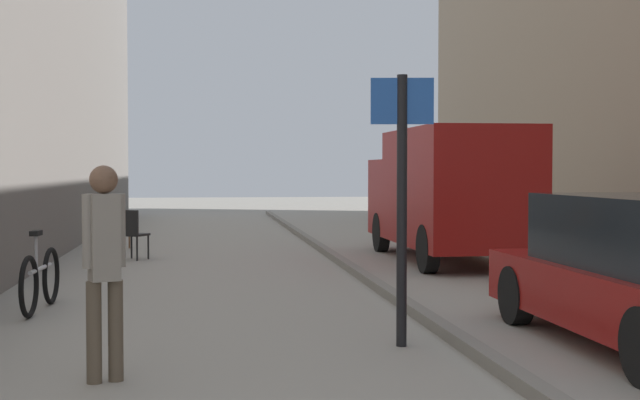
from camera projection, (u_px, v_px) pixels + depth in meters
name	position (u px, v px, depth m)	size (l,w,h in m)	color
ground_plane	(260.00, 281.00, 13.48)	(80.00, 80.00, 0.00)	gray
kerb_strip	(362.00, 275.00, 13.68)	(0.16, 40.00, 0.12)	slate
pedestrian_main_foreground	(104.00, 257.00, 7.02)	(0.33, 0.26, 1.73)	brown
delivery_van	(448.00, 191.00, 16.35)	(1.95, 5.47, 2.42)	maroon
street_sign_post	(402.00, 186.00, 8.44)	(0.60, 0.12, 2.60)	black
bicycle_leaning	(40.00, 279.00, 10.58)	(0.18, 1.77, 0.98)	black
cafe_chair_near_window	(116.00, 224.00, 18.71)	(0.54, 0.54, 0.94)	brown
cafe_chair_by_doorway	(131.00, 231.00, 16.51)	(0.60, 0.60, 0.94)	black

